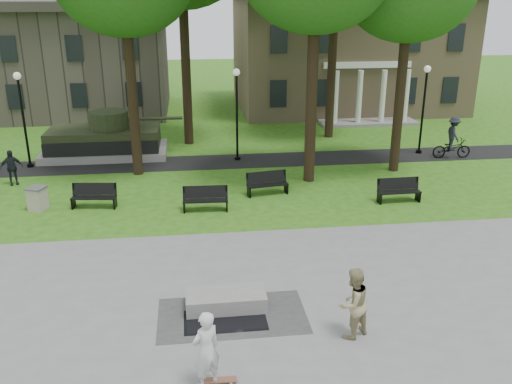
# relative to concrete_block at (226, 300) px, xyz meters

# --- Properties ---
(ground) EXTENTS (120.00, 120.00, 0.00)m
(ground) POSITION_rel_concrete_block_xyz_m (1.15, 2.00, -0.24)
(ground) COLOR #285B15
(ground) RESTS_ON ground
(plaza) EXTENTS (22.00, 16.00, 0.02)m
(plaza) POSITION_rel_concrete_block_xyz_m (1.15, -3.00, -0.23)
(plaza) COLOR gray
(plaza) RESTS_ON ground
(footpath) EXTENTS (44.00, 2.60, 0.01)m
(footpath) POSITION_rel_concrete_block_xyz_m (1.15, 14.00, -0.24)
(footpath) COLOR black
(footpath) RESTS_ON ground
(building_right) EXTENTS (17.00, 12.00, 8.60)m
(building_right) POSITION_rel_concrete_block_xyz_m (11.15, 28.00, 4.10)
(building_right) COLOR #9E8460
(building_right) RESTS_ON ground
(building_left) EXTENTS (15.00, 10.00, 7.20)m
(building_left) POSITION_rel_concrete_block_xyz_m (-9.85, 28.50, 3.35)
(building_left) COLOR #4C443D
(building_left) RESTS_ON ground
(lamp_left) EXTENTS (0.36, 0.36, 4.73)m
(lamp_left) POSITION_rel_concrete_block_xyz_m (-8.85, 14.30, 2.55)
(lamp_left) COLOR black
(lamp_left) RESTS_ON ground
(lamp_mid) EXTENTS (0.36, 0.36, 4.73)m
(lamp_mid) POSITION_rel_concrete_block_xyz_m (1.65, 14.30, 2.55)
(lamp_mid) COLOR black
(lamp_mid) RESTS_ON ground
(lamp_right) EXTENTS (0.36, 0.36, 4.73)m
(lamp_right) POSITION_rel_concrete_block_xyz_m (11.65, 14.30, 2.55)
(lamp_right) COLOR black
(lamp_right) RESTS_ON ground
(tank_monument) EXTENTS (7.45, 3.40, 2.40)m
(tank_monument) POSITION_rel_concrete_block_xyz_m (-5.31, 16.00, 0.61)
(tank_monument) COLOR gray
(tank_monument) RESTS_ON ground
(puddle) EXTENTS (2.20, 1.20, 0.00)m
(puddle) POSITION_rel_concrete_block_xyz_m (-0.07, -0.65, -0.22)
(puddle) COLOR black
(puddle) RESTS_ON plaza
(concrete_block) EXTENTS (2.20, 1.00, 0.45)m
(concrete_block) POSITION_rel_concrete_block_xyz_m (0.00, 0.00, 0.00)
(concrete_block) COLOR gray
(concrete_block) RESTS_ON plaza
(skateboard) EXTENTS (0.79, 0.22, 0.07)m
(skateboard) POSITION_rel_concrete_block_xyz_m (-0.38, -3.09, -0.19)
(skateboard) COLOR brown
(skateboard) RESTS_ON plaza
(skateboarder) EXTENTS (0.82, 0.74, 1.87)m
(skateboarder) POSITION_rel_concrete_block_xyz_m (-0.65, -3.14, 0.71)
(skateboarder) COLOR silver
(skateboarder) RESTS_ON plaza
(friend_watching) EXTENTS (1.15, 1.07, 1.88)m
(friend_watching) POSITION_rel_concrete_block_xyz_m (3.06, -1.72, 0.72)
(friend_watching) COLOR #9A8F63
(friend_watching) RESTS_ON plaza
(pedestrian_walker) EXTENTS (1.04, 0.76, 1.63)m
(pedestrian_walker) POSITION_rel_concrete_block_xyz_m (-8.90, 11.60, 0.57)
(pedestrian_walker) COLOR black
(pedestrian_walker) RESTS_ON ground
(cyclist) EXTENTS (2.06, 1.18, 2.21)m
(cyclist) POSITION_rel_concrete_block_xyz_m (12.96, 13.20, 0.66)
(cyclist) COLOR black
(cyclist) RESTS_ON ground
(park_bench_0) EXTENTS (1.84, 0.74, 1.00)m
(park_bench_0) POSITION_rel_concrete_block_xyz_m (-4.78, 8.25, 0.28)
(park_bench_0) COLOR black
(park_bench_0) RESTS_ON ground
(park_bench_1) EXTENTS (1.82, 0.61, 1.00)m
(park_bench_1) POSITION_rel_concrete_block_xyz_m (-0.29, 7.34, 0.28)
(park_bench_1) COLOR black
(park_bench_1) RESTS_ON ground
(park_bench_2) EXTENTS (1.85, 0.81, 1.00)m
(park_bench_2) POSITION_rel_concrete_block_xyz_m (2.46, 8.91, 0.28)
(park_bench_2) COLOR black
(park_bench_2) RESTS_ON ground
(park_bench_3) EXTENTS (1.81, 0.56, 1.00)m
(park_bench_3) POSITION_rel_concrete_block_xyz_m (7.78, 7.35, 0.28)
(park_bench_3) COLOR black
(park_bench_3) RESTS_ON ground
(trash_bin) EXTENTS (0.86, 0.86, 0.96)m
(trash_bin) POSITION_rel_concrete_block_xyz_m (-7.00, 8.26, 0.24)
(trash_bin) COLOR #A9A18B
(trash_bin) RESTS_ON ground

